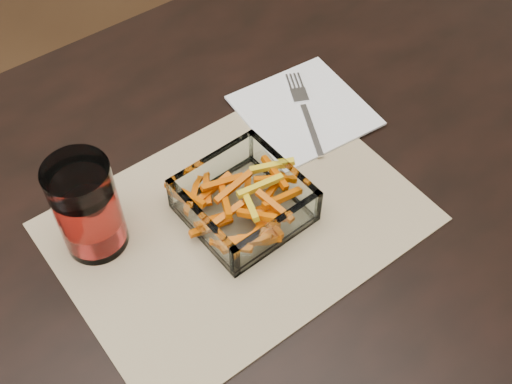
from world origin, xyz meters
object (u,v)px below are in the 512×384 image
(dining_table, at_px, (189,283))
(glass_bowl, at_px, (244,202))
(tumbler, at_px, (88,210))
(fork, at_px, (305,110))

(dining_table, xyz_separation_m, glass_bowl, (0.09, -0.00, 0.11))
(dining_table, relative_size, glass_bowl, 10.92)
(dining_table, height_order, tumbler, tumbler)
(fork, bearing_deg, dining_table, -135.92)
(glass_bowl, relative_size, fork, 0.89)
(glass_bowl, bearing_deg, dining_table, 177.70)
(dining_table, distance_m, tumbler, 0.19)
(tumbler, relative_size, fork, 0.84)
(tumbler, bearing_deg, glass_bowl, -23.98)
(glass_bowl, bearing_deg, tumbler, 156.02)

